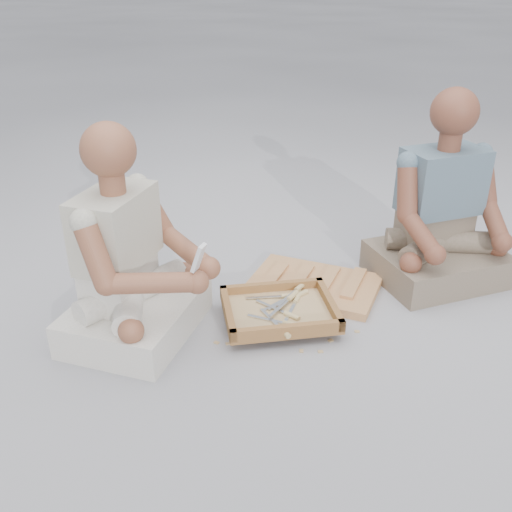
# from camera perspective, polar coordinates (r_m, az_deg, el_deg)

# --- Properties ---
(ground) EXTENTS (60.00, 60.00, 0.00)m
(ground) POSITION_cam_1_polar(r_m,az_deg,el_deg) (2.30, 1.11, -7.74)
(ground) COLOR #A2A1A7
(ground) RESTS_ON ground
(carved_panel) EXTENTS (0.64, 0.50, 0.04)m
(carved_panel) POSITION_cam_1_polar(r_m,az_deg,el_deg) (2.60, 5.80, -2.90)
(carved_panel) COLOR #AA7142
(carved_panel) RESTS_ON ground
(tool_tray) EXTENTS (0.53, 0.48, 0.06)m
(tool_tray) POSITION_cam_1_polar(r_m,az_deg,el_deg) (2.33, 2.36, -5.50)
(tool_tray) COLOR brown
(tool_tray) RESTS_ON carved_panel
(chisel_0) EXTENTS (0.11, 0.21, 0.02)m
(chisel_0) POSITION_cam_1_polar(r_m,az_deg,el_deg) (2.39, 3.43, -4.22)
(chisel_0) COLOR silver
(chisel_0) RESTS_ON tool_tray
(chisel_1) EXTENTS (0.14, 0.19, 0.02)m
(chisel_1) POSITION_cam_1_polar(r_m,az_deg,el_deg) (2.21, 2.54, -7.30)
(chisel_1) COLOR silver
(chisel_1) RESTS_ON tool_tray
(chisel_2) EXTENTS (0.20, 0.13, 0.02)m
(chisel_2) POSITION_cam_1_polar(r_m,az_deg,el_deg) (2.30, 3.17, -5.81)
(chisel_2) COLOR silver
(chisel_2) RESTS_ON tool_tray
(chisel_3) EXTENTS (0.16, 0.18, 0.02)m
(chisel_3) POSITION_cam_1_polar(r_m,az_deg,el_deg) (2.42, 4.12, -4.01)
(chisel_3) COLOR silver
(chisel_3) RESTS_ON tool_tray
(chisel_4) EXTENTS (0.11, 0.21, 0.02)m
(chisel_4) POSITION_cam_1_polar(r_m,az_deg,el_deg) (2.45, 4.19, -3.31)
(chisel_4) COLOR silver
(chisel_4) RESTS_ON tool_tray
(chisel_5) EXTENTS (0.15, 0.19, 0.02)m
(chisel_5) POSITION_cam_1_polar(r_m,az_deg,el_deg) (2.43, 3.47, -4.03)
(chisel_5) COLOR silver
(chisel_5) RESTS_ON tool_tray
(chisel_6) EXTENTS (0.22, 0.07, 0.02)m
(chisel_6) POSITION_cam_1_polar(r_m,az_deg,el_deg) (2.42, 2.85, -4.02)
(chisel_6) COLOR silver
(chisel_6) RESTS_ON tool_tray
(chisel_7) EXTENTS (0.06, 0.22, 0.02)m
(chisel_7) POSITION_cam_1_polar(r_m,az_deg,el_deg) (2.39, 4.03, -4.50)
(chisel_7) COLOR silver
(chisel_7) RESTS_ON tool_tray
(chisel_8) EXTENTS (0.22, 0.07, 0.02)m
(chisel_8) POSITION_cam_1_polar(r_m,az_deg,el_deg) (2.25, 3.04, -6.76)
(chisel_8) COLOR silver
(chisel_8) RESTS_ON tool_tray
(wood_chip_0) EXTENTS (0.02, 0.02, 0.00)m
(wood_chip_0) POSITION_cam_1_polar(r_m,az_deg,el_deg) (2.62, 1.99, -2.97)
(wood_chip_0) COLOR tan
(wood_chip_0) RESTS_ON ground
(wood_chip_1) EXTENTS (0.02, 0.02, 0.00)m
(wood_chip_1) POSITION_cam_1_polar(r_m,az_deg,el_deg) (2.32, 7.90, -7.57)
(wood_chip_1) COLOR tan
(wood_chip_1) RESTS_ON ground
(wood_chip_2) EXTENTS (0.02, 0.02, 0.00)m
(wood_chip_2) POSITION_cam_1_polar(r_m,az_deg,el_deg) (2.27, 7.48, -8.39)
(wood_chip_2) COLOR tan
(wood_chip_2) RESTS_ON ground
(wood_chip_3) EXTENTS (0.02, 0.02, 0.00)m
(wood_chip_3) POSITION_cam_1_polar(r_m,az_deg,el_deg) (2.34, 10.08, -7.44)
(wood_chip_3) COLOR tan
(wood_chip_3) RESTS_ON ground
(wood_chip_4) EXTENTS (0.02, 0.02, 0.00)m
(wood_chip_4) POSITION_cam_1_polar(r_m,az_deg,el_deg) (2.20, 4.57, -9.45)
(wood_chip_4) COLOR tan
(wood_chip_4) RESTS_ON ground
(wood_chip_5) EXTENTS (0.02, 0.02, 0.00)m
(wood_chip_5) POSITION_cam_1_polar(r_m,az_deg,el_deg) (2.39, -0.61, -6.09)
(wood_chip_5) COLOR tan
(wood_chip_5) RESTS_ON ground
(wood_chip_6) EXTENTS (0.02, 0.02, 0.00)m
(wood_chip_6) POSITION_cam_1_polar(r_m,az_deg,el_deg) (2.21, 6.46, -9.48)
(wood_chip_6) COLOR tan
(wood_chip_6) RESTS_ON ground
(wood_chip_7) EXTENTS (0.02, 0.02, 0.00)m
(wood_chip_7) POSITION_cam_1_polar(r_m,az_deg,el_deg) (2.62, 5.26, -3.01)
(wood_chip_7) COLOR tan
(wood_chip_7) RESTS_ON ground
(wood_chip_8) EXTENTS (0.02, 0.02, 0.00)m
(wood_chip_8) POSITION_cam_1_polar(r_m,az_deg,el_deg) (2.25, -3.98, -8.63)
(wood_chip_8) COLOR tan
(wood_chip_8) RESTS_ON ground
(wood_chip_9) EXTENTS (0.02, 0.02, 0.00)m
(wood_chip_9) POSITION_cam_1_polar(r_m,az_deg,el_deg) (2.24, -2.81, -8.74)
(wood_chip_9) COLOR tan
(wood_chip_9) RESTS_ON ground
(wood_chip_10) EXTENTS (0.02, 0.02, 0.00)m
(wood_chip_10) POSITION_cam_1_polar(r_m,az_deg,el_deg) (2.60, -0.91, -3.20)
(wood_chip_10) COLOR tan
(wood_chip_10) RESTS_ON ground
(wood_chip_11) EXTENTS (0.02, 0.02, 0.00)m
(wood_chip_11) POSITION_cam_1_polar(r_m,az_deg,el_deg) (2.63, 1.32, -2.82)
(wood_chip_11) COLOR tan
(wood_chip_11) RESTS_ON ground
(craftsman) EXTENTS (0.60, 0.60, 0.84)m
(craftsman) POSITION_cam_1_polar(r_m,az_deg,el_deg) (2.22, -12.49, -1.16)
(craftsman) COLOR silver
(craftsman) RESTS_ON ground
(companion) EXTENTS (0.70, 0.65, 0.87)m
(companion) POSITION_cam_1_polar(r_m,az_deg,el_deg) (2.71, 18.05, 3.48)
(companion) COLOR #786456
(companion) RESTS_ON ground
(mobile_phone) EXTENTS (0.06, 0.05, 0.11)m
(mobile_phone) POSITION_cam_1_polar(r_m,az_deg,el_deg) (1.99, -5.76, -0.17)
(mobile_phone) COLOR silver
(mobile_phone) RESTS_ON craftsman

